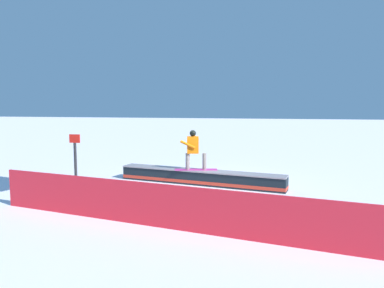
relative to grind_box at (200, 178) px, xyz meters
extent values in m
plane|color=white|center=(0.00, 0.00, -0.23)|extent=(120.00, 120.00, 0.00)
cube|color=black|center=(0.00, 0.00, 0.00)|extent=(5.97, 1.69, 0.46)
cube|color=red|center=(0.00, 0.00, -0.11)|extent=(5.98, 1.70, 0.11)
cube|color=gray|center=(0.00, 0.00, 0.25)|extent=(5.98, 1.74, 0.04)
cube|color=#C42C8F|center=(0.15, -0.03, 0.28)|extent=(1.51, 0.63, 0.01)
cylinder|color=gray|center=(0.44, 0.04, 0.57)|extent=(0.17, 0.17, 0.57)
cylinder|color=gray|center=(-0.14, -0.10, 0.57)|extent=(0.17, 0.17, 0.57)
cube|color=orange|center=(0.26, 0.00, 1.15)|extent=(0.44, 0.32, 0.59)
sphere|color=black|center=(0.26, 0.00, 1.56)|extent=(0.22, 0.22, 0.22)
cylinder|color=orange|center=(0.40, 0.20, 1.18)|extent=(0.54, 0.21, 0.32)
cylinder|color=orange|center=(0.20, -0.19, 1.18)|extent=(0.19, 0.13, 0.56)
cube|color=red|center=(0.00, 4.65, 0.27)|extent=(9.19, 1.83, 1.00)
cylinder|color=#262628|center=(4.39, 0.66, 0.49)|extent=(0.10, 0.10, 1.43)
cube|color=red|center=(4.39, 0.66, 1.35)|extent=(0.40, 0.04, 0.30)
camera|label=1|loc=(-2.40, 12.43, 2.56)|focal=34.44mm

